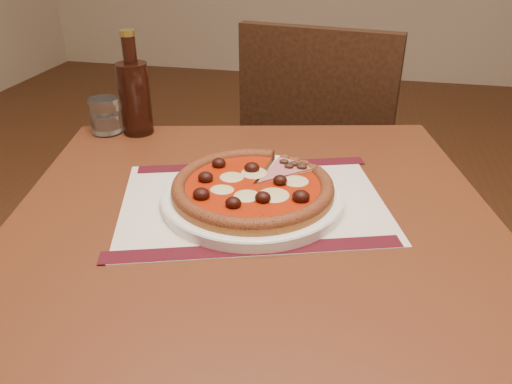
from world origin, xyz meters
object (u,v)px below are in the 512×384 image
chair_far (321,152)px  water_glass (105,116)px  pizza (253,186)px  bottle (135,95)px  table (254,263)px  plate (253,197)px

chair_far → water_glass: bearing=56.3°
chair_far → pizza: chair_far is taller
water_glass → bottle: (0.07, 0.02, 0.05)m
chair_far → pizza: size_ratio=3.39×
bottle → water_glass: bearing=-167.3°
chair_far → bottle: 0.68m
table → water_glass: (-0.40, 0.28, 0.14)m
chair_far → bottle: (-0.38, -0.46, 0.31)m
plate → pizza: size_ratio=1.13×
table → plate: (-0.01, 0.04, 0.11)m
table → pizza: bearing=104.4°
water_glass → bottle: bearing=12.7°
plate → bottle: bearing=141.4°
pizza → bottle: bottle is taller
table → chair_far: 0.77m
pizza → bottle: bearing=141.4°
table → plate: size_ratio=3.08×
water_glass → pizza: bearing=-31.6°
plate → water_glass: bearing=148.4°
bottle → plate: bearing=-38.6°
plate → pizza: 0.02m
plate → table: bearing=-76.0°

